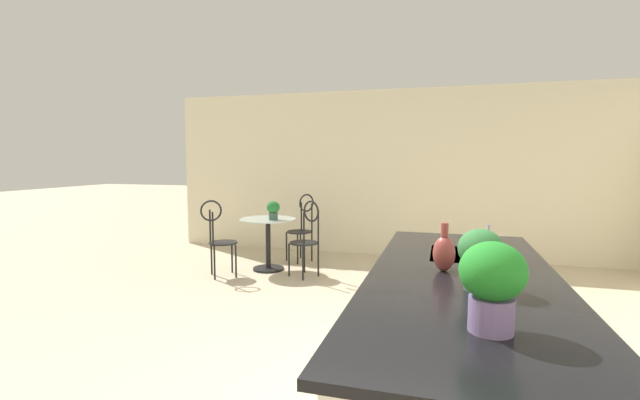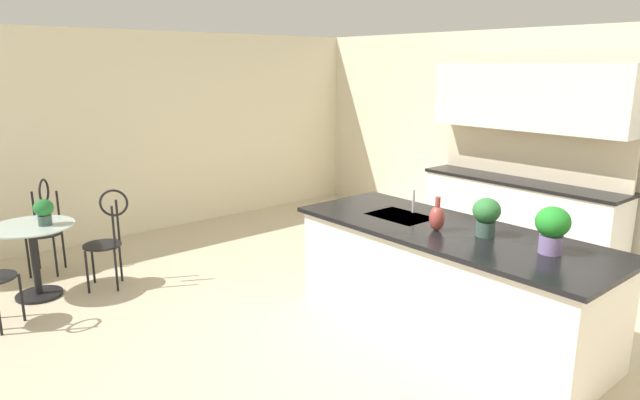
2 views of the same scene
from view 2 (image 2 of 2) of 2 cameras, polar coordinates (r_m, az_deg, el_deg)
ground_plane at (r=4.73m, az=3.09°, el=-14.89°), size 40.00×40.00×0.00m
wall_back at (r=7.24m, az=24.92°, el=5.24°), size 9.00×0.12×2.70m
wall_left_window at (r=7.86m, az=-18.73°, el=6.38°), size 0.12×7.80×2.70m
kitchen_island at (r=4.94m, az=12.85°, el=-8.01°), size 2.80×1.06×0.92m
back_counter_run at (r=7.18m, az=19.81°, el=-1.33°), size 2.44×0.64×1.52m
upper_cabinet_run at (r=6.95m, az=20.65°, el=9.90°), size 2.40×0.36×0.76m
bistro_table at (r=6.18m, az=-27.32°, el=-4.96°), size 0.80×0.80×0.74m
chair_by_island at (r=6.09m, az=-21.05°, el=-3.31°), size 0.52×0.52×1.04m
chair_toward_desk at (r=6.84m, az=-26.48°, el=-2.04°), size 0.53×0.53×1.04m
sink_faucet at (r=5.22m, az=9.59°, el=-0.12°), size 0.02×0.02×0.22m
potted_plant_on_table at (r=6.01m, az=-26.54°, el=-0.97°), size 0.18×0.18×0.26m
potted_plant_counter_far at (r=4.37m, az=22.80°, el=-2.57°), size 0.25×0.25×0.35m
potted_plant_counter_near at (r=4.63m, az=16.74°, el=-1.43°), size 0.22×0.22×0.31m
vase_on_counter at (r=4.70m, az=11.94°, el=-1.79°), size 0.13×0.13×0.29m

